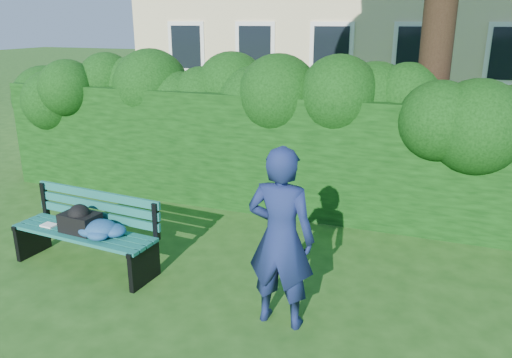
% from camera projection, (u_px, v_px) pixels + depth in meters
% --- Properties ---
extents(ground, '(80.00, 80.00, 0.00)m').
position_uv_depth(ground, '(238.00, 269.00, 5.98)').
color(ground, '#214D16').
rests_on(ground, ground).
extents(hedge, '(10.00, 1.00, 1.80)m').
position_uv_depth(hedge, '(293.00, 153.00, 7.66)').
color(hedge, black).
rests_on(hedge, ground).
extents(park_bench, '(1.87, 0.70, 0.89)m').
position_uv_depth(park_bench, '(89.00, 229.00, 5.87)').
color(park_bench, '#115646').
rests_on(park_bench, ground).
extents(man_reading, '(0.66, 0.44, 1.79)m').
position_uv_depth(man_reading, '(281.00, 238.00, 4.67)').
color(man_reading, navy).
rests_on(man_reading, ground).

